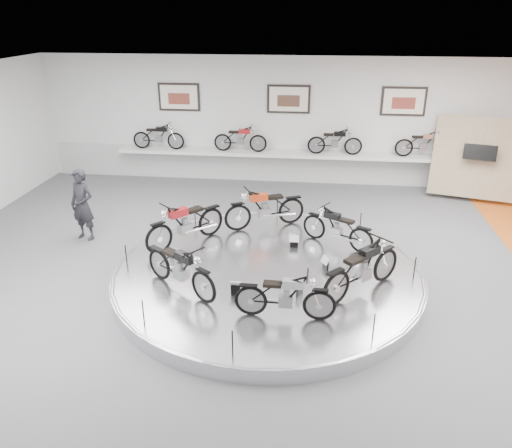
# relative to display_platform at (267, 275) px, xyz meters

# --- Properties ---
(floor) EXTENTS (16.00, 16.00, 0.00)m
(floor) POSITION_rel_display_platform_xyz_m (0.00, -0.30, -0.15)
(floor) COLOR #535356
(floor) RESTS_ON ground
(ceiling) EXTENTS (16.00, 16.00, 0.00)m
(ceiling) POSITION_rel_display_platform_xyz_m (0.00, -0.30, 3.85)
(ceiling) COLOR white
(ceiling) RESTS_ON wall_back
(wall_back) EXTENTS (16.00, 0.00, 16.00)m
(wall_back) POSITION_rel_display_platform_xyz_m (0.00, 6.70, 1.85)
(wall_back) COLOR silver
(wall_back) RESTS_ON floor
(dado_band) EXTENTS (15.68, 0.04, 1.10)m
(dado_band) POSITION_rel_display_platform_xyz_m (0.00, 6.68, 0.40)
(dado_band) COLOR #BCBCBA
(dado_band) RESTS_ON floor
(display_platform) EXTENTS (6.40, 6.40, 0.30)m
(display_platform) POSITION_rel_display_platform_xyz_m (0.00, 0.00, 0.00)
(display_platform) COLOR silver
(display_platform) RESTS_ON floor
(platform_rim) EXTENTS (6.40, 6.40, 0.10)m
(platform_rim) POSITION_rel_display_platform_xyz_m (0.00, 0.00, 0.12)
(platform_rim) COLOR #B2B2BA
(platform_rim) RESTS_ON display_platform
(shelf) EXTENTS (11.00, 0.55, 0.10)m
(shelf) POSITION_rel_display_platform_xyz_m (0.00, 6.40, 0.85)
(shelf) COLOR silver
(shelf) RESTS_ON wall_back
(poster_left) EXTENTS (1.35, 0.06, 0.88)m
(poster_left) POSITION_rel_display_platform_xyz_m (-3.50, 6.66, 2.55)
(poster_left) COLOR white
(poster_left) RESTS_ON wall_back
(poster_center) EXTENTS (1.35, 0.06, 0.88)m
(poster_center) POSITION_rel_display_platform_xyz_m (0.00, 6.66, 2.55)
(poster_center) COLOR white
(poster_center) RESTS_ON wall_back
(poster_right) EXTENTS (1.35, 0.06, 0.88)m
(poster_right) POSITION_rel_display_platform_xyz_m (3.50, 6.66, 2.55)
(poster_right) COLOR white
(poster_right) RESTS_ON wall_back
(display_panel) EXTENTS (2.56, 1.52, 2.30)m
(display_panel) POSITION_rel_display_platform_xyz_m (5.60, 5.80, 1.10)
(display_panel) COLOR tan
(display_panel) RESTS_ON floor
(shelf_bike_a) EXTENTS (1.22, 0.43, 0.73)m
(shelf_bike_a) POSITION_rel_display_platform_xyz_m (-4.20, 6.40, 1.27)
(shelf_bike_a) COLOR black
(shelf_bike_a) RESTS_ON shelf
(shelf_bike_b) EXTENTS (1.22, 0.43, 0.73)m
(shelf_bike_b) POSITION_rel_display_platform_xyz_m (-1.50, 6.40, 1.27)
(shelf_bike_b) COLOR maroon
(shelf_bike_b) RESTS_ON shelf
(shelf_bike_c) EXTENTS (1.22, 0.43, 0.73)m
(shelf_bike_c) POSITION_rel_display_platform_xyz_m (1.50, 6.40, 1.27)
(shelf_bike_c) COLOR black
(shelf_bike_c) RESTS_ON shelf
(shelf_bike_d) EXTENTS (1.22, 0.43, 0.73)m
(shelf_bike_d) POSITION_rel_display_platform_xyz_m (4.20, 6.40, 1.27)
(shelf_bike_d) COLOR #B4B4B9
(shelf_bike_d) RESTS_ON shelf
(bike_a) EXTENTS (1.58, 1.26, 0.90)m
(bike_a) POSITION_rel_display_platform_xyz_m (1.46, 1.31, 0.60)
(bike_a) COLOR black
(bike_a) RESTS_ON display_platform
(bike_b) EXTENTS (1.85, 1.31, 1.03)m
(bike_b) POSITION_rel_display_platform_xyz_m (-0.27, 2.16, 0.67)
(bike_b) COLOR #BD3715
(bike_b) RESTS_ON display_platform
(bike_c) EXTENTS (1.65, 1.76, 1.05)m
(bike_c) POSITION_rel_display_platform_xyz_m (-1.97, 0.97, 0.68)
(bike_c) COLOR maroon
(bike_c) RESTS_ON display_platform
(bike_d) EXTENTS (1.68, 1.43, 0.97)m
(bike_d) POSITION_rel_display_platform_xyz_m (-1.57, -1.03, 0.63)
(bike_d) COLOR black
(bike_d) RESTS_ON display_platform
(bike_e) EXTENTS (1.51, 0.55, 0.88)m
(bike_e) POSITION_rel_display_platform_xyz_m (0.47, -1.74, 0.59)
(bike_e) COLOR #B4B4B9
(bike_e) RESTS_ON display_platform
(bike_f) EXTENTS (1.69, 1.71, 1.05)m
(bike_f) POSITION_rel_display_platform_xyz_m (1.86, -0.72, 0.67)
(bike_f) COLOR black
(bike_f) RESTS_ON display_platform
(visitor) EXTENTS (0.75, 0.59, 1.78)m
(visitor) POSITION_rel_display_platform_xyz_m (-4.70, 1.63, 0.74)
(visitor) COLOR black
(visitor) RESTS_ON floor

